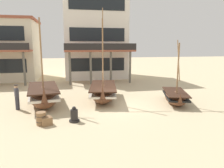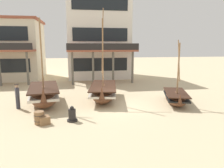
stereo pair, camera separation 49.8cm
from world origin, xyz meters
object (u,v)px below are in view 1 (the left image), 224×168
Objects in this scene: wooden_barrel at (41,118)px; cargo_crate at (46,121)px; fishing_boat_far_right at (44,95)px; fisherman_by_hull at (17,97)px; fishing_boat_near_left at (175,97)px; capstan_winch at (74,116)px; fishing_boat_centre_large at (103,92)px; harbor_building_main at (94,36)px.

wooden_barrel is 0.31m from cargo_crate.
fishing_boat_far_right is 1.77m from fisherman_by_hull.
fishing_boat_near_left reaches higher than capstan_winch.
capstan_winch reaches higher than cargo_crate.
fisherman_by_hull is at bearing 177.17° from fishing_boat_near_left.
fishing_boat_centre_large is 13.23× the size of cargo_crate.
wooden_barrel is (-9.16, -2.62, -0.14)m from fishing_boat_near_left.
fishing_boat_centre_large is 1.15× the size of fishing_boat_far_right.
fishing_boat_near_left reaches higher than fisherman_by_hull.
harbor_building_main is at bearing 68.68° from fishing_boat_far_right.
fishing_boat_far_right is 3.59× the size of fisherman_by_hull.
capstan_winch is at bearing -100.49° from harbor_building_main.
cargo_crate is (-3.80, -4.61, -0.44)m from fishing_boat_centre_large.
fishing_boat_centre_large is 4.41m from fishing_boat_far_right.
cargo_crate is at bearing -129.52° from fishing_boat_centre_large.
fishing_boat_near_left is at bearing 15.95° from wooden_barrel.
wooden_barrel is 1.32× the size of cargo_crate.
capstan_winch is 1.50m from cargo_crate.
cargo_crate is at bearing -81.93° from fishing_boat_far_right.
cargo_crate is at bearing -56.48° from fisherman_by_hull.
fishing_boat_centre_large is at bearing 50.48° from cargo_crate.
capstan_winch is at bearing -117.88° from fishing_boat_centre_large.
fishing_boat_centre_large is 6.09m from wooden_barrel.
capstan_winch reaches higher than wooden_barrel.
harbor_building_main is at bearing 105.96° from fishing_boat_near_left.
fishing_boat_centre_large reaches higher than cargo_crate.
harbor_building_main reaches higher than fisherman_by_hull.
fishing_boat_centre_large reaches higher than fisherman_by_hull.
wooden_barrel is (1.89, -3.16, -0.48)m from fisherman_by_hull.
fisherman_by_hull is 16.43m from harbor_building_main.
harbor_building_main reaches higher than fishing_boat_far_right.
cargo_crate is 18.82m from harbor_building_main.
cargo_crate is 0.05× the size of harbor_building_main.
fisherman_by_hull is (-11.05, 0.55, 0.35)m from fishing_boat_near_left.
wooden_barrel is 18.77m from harbor_building_main.
fishing_boat_near_left is at bearing -2.83° from fisherman_by_hull.
fisherman_by_hull is 3.72m from wooden_barrel.
harbor_building_main reaches higher than fishing_boat_centre_large.
fishing_boat_near_left is at bearing -74.04° from harbor_building_main.
wooden_barrel is at bearing -85.56° from fishing_boat_far_right.
wooden_barrel is at bearing -105.87° from harbor_building_main.
fishing_boat_far_right is at bearing 94.44° from wooden_barrel.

